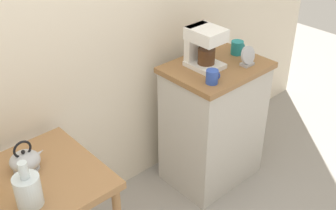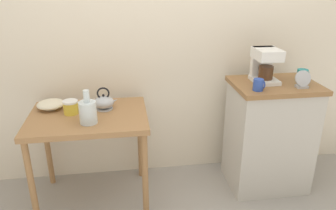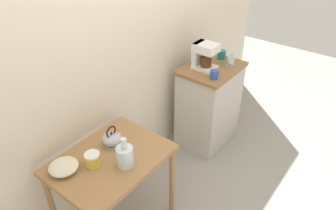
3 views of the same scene
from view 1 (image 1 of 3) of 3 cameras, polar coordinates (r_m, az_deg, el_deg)
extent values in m
cube|color=#9E7044|center=(2.18, -19.84, -10.94)|extent=(0.85, 0.63, 0.04)
cylinder|color=#9E7044|center=(2.72, -13.55, -10.29)|extent=(0.04, 0.04, 0.70)
cube|color=#BCB7AD|center=(3.01, 5.98, -2.73)|extent=(0.62, 0.46, 0.87)
cube|color=olive|center=(2.78, 6.50, 4.99)|extent=(0.65, 0.49, 0.04)
cylinder|color=#B2B5BA|center=(2.26, -18.32, -8.06)|extent=(0.13, 0.13, 0.01)
ellipsoid|color=#B2B5BA|center=(2.23, -18.53, -7.06)|extent=(0.15, 0.15, 0.09)
cone|color=#B2B5BA|center=(2.24, -16.94, -6.27)|extent=(0.07, 0.03, 0.05)
sphere|color=black|center=(2.19, -18.77, -5.94)|extent=(0.02, 0.02, 0.02)
torus|color=black|center=(2.19, -18.84, -5.61)|extent=(0.09, 0.01, 0.09)
cylinder|color=silver|center=(2.02, -18.15, -10.83)|extent=(0.12, 0.12, 0.15)
cylinder|color=silver|center=(1.94, -18.72, -8.24)|extent=(0.04, 0.04, 0.08)
cube|color=white|center=(2.73, 4.92, 5.37)|extent=(0.18, 0.22, 0.03)
cube|color=white|center=(2.74, 3.72, 8.12)|extent=(0.16, 0.05, 0.26)
cube|color=white|center=(2.65, 5.12, 9.35)|extent=(0.18, 0.22, 0.08)
cylinder|color=#4C2D19|center=(2.70, 5.13, 6.54)|extent=(0.11, 0.11, 0.10)
cylinder|color=teal|center=(2.93, 9.19, 7.56)|extent=(0.08, 0.08, 0.09)
torus|color=teal|center=(2.96, 9.73, 7.78)|extent=(0.01, 0.06, 0.06)
cylinder|color=#2D4CAD|center=(2.53, 5.89, 3.77)|extent=(0.07, 0.07, 0.08)
torus|color=#2D4CAD|center=(2.56, 6.48, 4.04)|extent=(0.01, 0.06, 0.06)
cube|color=#B2B5BA|center=(2.80, 10.48, 5.41)|extent=(0.08, 0.06, 0.02)
cylinder|color=#B2B5BA|center=(2.77, 10.61, 6.56)|extent=(0.12, 0.05, 0.12)
cylinder|color=black|center=(2.77, 10.64, 6.55)|extent=(0.10, 0.04, 0.10)
camera|label=2|loc=(1.07, 76.64, -19.33)|focal=35.28mm
camera|label=3|loc=(0.69, -118.49, 2.25)|focal=33.98mm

